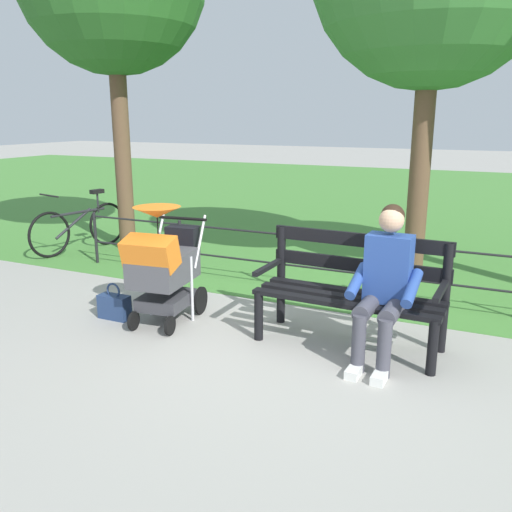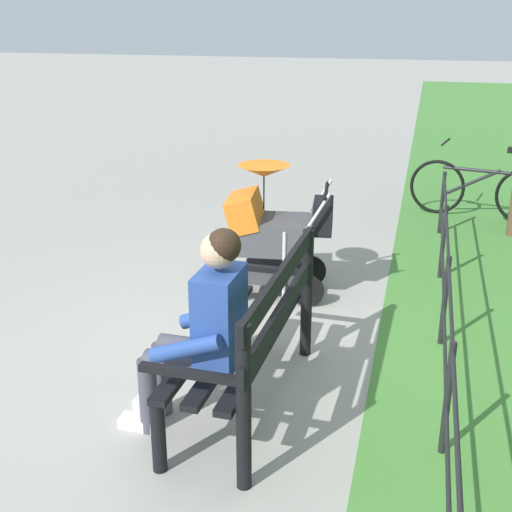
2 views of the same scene
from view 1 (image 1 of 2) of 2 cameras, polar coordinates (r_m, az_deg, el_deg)
name	(u,v)px [view 1 (image 1 of 2)]	position (r m, az deg, el deg)	size (l,w,h in m)	color
ground_plane	(295,338)	(4.95, 4.20, -8.63)	(60.00, 60.00, 0.00)	#9E9B93
grass_lawn	(429,202)	(13.30, 17.87, 5.52)	(40.00, 16.00, 0.01)	#478438
park_bench	(352,286)	(4.74, 10.16, -3.12)	(1.62, 0.65, 0.96)	black
person_on_bench	(385,281)	(4.42, 13.49, -2.55)	(0.55, 0.74, 1.28)	#42424C
stroller	(163,264)	(5.18, -9.81, -0.79)	(0.59, 0.93, 1.15)	black
handbag	(114,306)	(5.52, -14.79, -5.17)	(0.32, 0.14, 0.37)	navy
park_fence	(337,261)	(5.95, 8.61, -0.48)	(6.80, 0.04, 0.70)	black
bicycle	(80,227)	(8.37, -18.15, 2.97)	(0.51, 1.63, 0.89)	black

